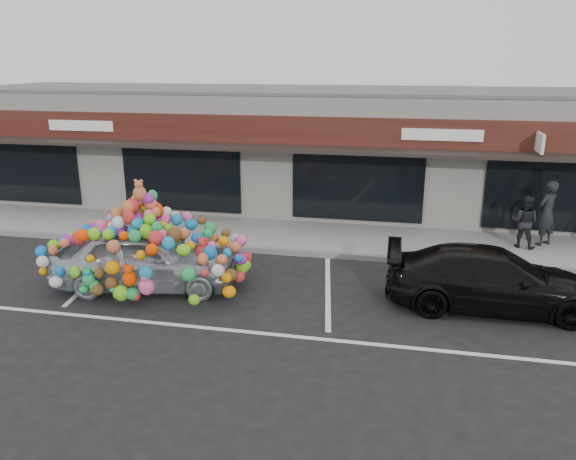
% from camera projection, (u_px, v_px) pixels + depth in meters
% --- Properties ---
extents(ground, '(90.00, 90.00, 0.00)m').
position_uv_depth(ground, '(215.00, 284.00, 13.91)').
color(ground, black).
rests_on(ground, ground).
extents(shop_building, '(24.00, 7.20, 4.31)m').
position_uv_depth(shop_building, '(285.00, 147.00, 21.17)').
color(shop_building, white).
rests_on(shop_building, ground).
extents(sidewalk, '(26.00, 3.00, 0.15)m').
position_uv_depth(sidewalk, '(256.00, 234.00, 17.63)').
color(sidewalk, gray).
rests_on(sidewalk, ground).
extents(kerb, '(26.00, 0.18, 0.16)m').
position_uv_depth(kerb, '(243.00, 249.00, 16.22)').
color(kerb, slate).
rests_on(kerb, ground).
extents(parking_stripe_left, '(0.73, 4.37, 0.01)m').
position_uv_depth(parking_stripe_left, '(101.00, 271.00, 14.71)').
color(parking_stripe_left, silver).
rests_on(parking_stripe_left, ground).
extents(parking_stripe_mid, '(0.73, 4.37, 0.01)m').
position_uv_depth(parking_stripe_mid, '(328.00, 290.00, 13.55)').
color(parking_stripe_mid, silver).
rests_on(parking_stripe_mid, ground).
extents(parking_stripe_right, '(0.73, 4.37, 0.01)m').
position_uv_depth(parking_stripe_right, '(568.00, 309.00, 12.50)').
color(parking_stripe_right, silver).
rests_on(parking_stripe_right, ground).
extents(lane_line, '(14.00, 0.12, 0.01)m').
position_uv_depth(lane_line, '(272.00, 334.00, 11.36)').
color(lane_line, silver).
rests_on(lane_line, ground).
extents(toy_car, '(3.16, 4.93, 2.72)m').
position_uv_depth(toy_car, '(146.00, 251.00, 13.45)').
color(toy_car, '#979DA1').
rests_on(toy_car, ground).
extents(black_sedan, '(1.94, 4.68, 1.35)m').
position_uv_depth(black_sedan, '(493.00, 279.00, 12.40)').
color(black_sedan, black).
rests_on(black_sedan, ground).
extents(pedestrian_a, '(0.82, 0.81, 1.90)m').
position_uv_depth(pedestrian_a, '(547.00, 213.00, 16.09)').
color(pedestrian_a, black).
rests_on(pedestrian_a, sidewalk).
extents(pedestrian_b, '(0.90, 0.81, 1.52)m').
position_uv_depth(pedestrian_b, '(524.00, 222.00, 15.95)').
color(pedestrian_b, black).
rests_on(pedestrian_b, sidewalk).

